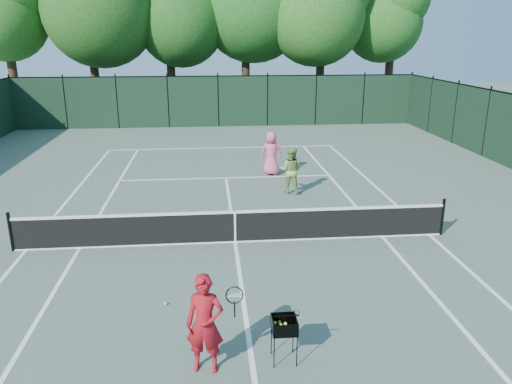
{
  "coord_description": "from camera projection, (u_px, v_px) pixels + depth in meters",
  "views": [
    {
      "loc": [
        -0.63,
        -12.5,
        5.39
      ],
      "look_at": [
        0.66,
        1.0,
        1.1
      ],
      "focal_mm": 35.0,
      "sensor_mm": 36.0,
      "label": 1
    }
  ],
  "objects": [
    {
      "name": "service_line_far",
      "position": [
        226.0,
        178.0,
        19.62
      ],
      "size": [
        8.23,
        0.1,
        0.01
      ],
      "primitive_type": "cube",
      "color": "white",
      "rests_on": "ground"
    },
    {
      "name": "coach",
      "position": [
        205.0,
        324.0,
        8.16
      ],
      "size": [
        1.0,
        0.58,
        1.73
      ],
      "rotation": [
        0.0,
        0.0,
        -0.17
      ],
      "color": "maroon",
      "rests_on": "ground"
    },
    {
      "name": "sideline_doubles_right",
      "position": [
        429.0,
        235.0,
        14.04
      ],
      "size": [
        0.1,
        23.77,
        0.01
      ],
      "primitive_type": "cube",
      "color": "white",
      "rests_on": "ground"
    },
    {
      "name": "sideline_singles_right",
      "position": [
        382.0,
        237.0,
        13.92
      ],
      "size": [
        0.1,
        23.77,
        0.01
      ],
      "primitive_type": "cube",
      "color": "white",
      "rests_on": "ground"
    },
    {
      "name": "tennis_net",
      "position": [
        235.0,
        226.0,
        13.4
      ],
      "size": [
        11.69,
        0.09,
        1.06
      ],
      "color": "black",
      "rests_on": "ground"
    },
    {
      "name": "ball_hopper",
      "position": [
        284.0,
        325.0,
        8.45
      ],
      "size": [
        0.43,
        0.43,
        0.82
      ],
      "rotation": [
        0.0,
        0.0,
        -0.01
      ],
      "color": "black",
      "rests_on": "ground"
    },
    {
      "name": "baseline_far",
      "position": [
        222.0,
        148.0,
        24.83
      ],
      "size": [
        10.97,
        0.1,
        0.01
      ],
      "primitive_type": "cube",
      "color": "white",
      "rests_on": "ground"
    },
    {
      "name": "player_green",
      "position": [
        291.0,
        170.0,
        17.54
      ],
      "size": [
        0.98,
        0.88,
        1.66
      ],
      "rotation": [
        0.0,
        0.0,
        2.77
      ],
      "color": "#84A753",
      "rests_on": "ground"
    },
    {
      "name": "loose_ball_midcourt",
      "position": [
        166.0,
        304.0,
        10.4
      ],
      "size": [
        0.07,
        0.07,
        0.07
      ],
      "primitive_type": "sphere",
      "color": "yellow",
      "rests_on": "ground"
    },
    {
      "name": "sideline_doubles_left",
      "position": [
        26.0,
        250.0,
        13.05
      ],
      "size": [
        0.1,
        23.77,
        0.01
      ],
      "primitive_type": "cube",
      "color": "white",
      "rests_on": "ground"
    },
    {
      "name": "sideline_singles_left",
      "position": [
        80.0,
        248.0,
        13.17
      ],
      "size": [
        0.1,
        23.77,
        0.01
      ],
      "primitive_type": "cube",
      "color": "white",
      "rests_on": "ground"
    },
    {
      "name": "ground",
      "position": [
        235.0,
        242.0,
        13.55
      ],
      "size": [
        90.0,
        90.0,
        0.0
      ],
      "primitive_type": "plane",
      "color": "#4E5E51",
      "rests_on": "ground"
    },
    {
      "name": "player_pink",
      "position": [
        271.0,
        153.0,
        19.85
      ],
      "size": [
        0.98,
        0.79,
        1.75
      ],
      "rotation": [
        0.0,
        0.0,
        2.83
      ],
      "color": "#E4507E",
      "rests_on": "ground"
    },
    {
      "name": "fence_far",
      "position": [
        218.0,
        102.0,
        30.18
      ],
      "size": [
        24.0,
        0.05,
        3.0
      ],
      "primitive_type": "cube",
      "color": "black",
      "rests_on": "ground"
    },
    {
      "name": "center_service_line",
      "position": [
        235.0,
        242.0,
        13.55
      ],
      "size": [
        0.1,
        12.8,
        0.01
      ],
      "primitive_type": "cube",
      "color": "white",
      "rests_on": "ground"
    }
  ]
}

